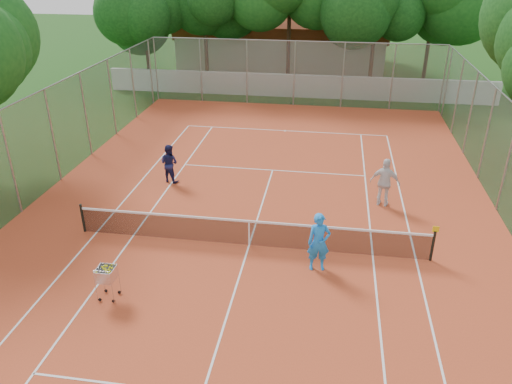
# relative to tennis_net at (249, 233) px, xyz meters

# --- Properties ---
(ground) EXTENTS (120.00, 120.00, 0.00)m
(ground) POSITION_rel_tennis_net_xyz_m (0.00, 0.00, -0.51)
(ground) COLOR #163B10
(ground) RESTS_ON ground
(court_pad) EXTENTS (18.00, 34.00, 0.02)m
(court_pad) POSITION_rel_tennis_net_xyz_m (0.00, 0.00, -0.50)
(court_pad) COLOR #BE4825
(court_pad) RESTS_ON ground
(court_lines) EXTENTS (10.98, 23.78, 0.01)m
(court_lines) POSITION_rel_tennis_net_xyz_m (0.00, 0.00, -0.49)
(court_lines) COLOR white
(court_lines) RESTS_ON court_pad
(tennis_net) EXTENTS (11.88, 0.10, 0.98)m
(tennis_net) POSITION_rel_tennis_net_xyz_m (0.00, 0.00, 0.00)
(tennis_net) COLOR black
(tennis_net) RESTS_ON court_pad
(perimeter_fence) EXTENTS (18.00, 34.00, 4.00)m
(perimeter_fence) POSITION_rel_tennis_net_xyz_m (0.00, 0.00, 1.49)
(perimeter_fence) COLOR slate
(perimeter_fence) RESTS_ON ground
(boundary_wall) EXTENTS (26.00, 0.30, 1.50)m
(boundary_wall) POSITION_rel_tennis_net_xyz_m (0.00, 19.00, 0.24)
(boundary_wall) COLOR white
(boundary_wall) RESTS_ON ground
(clubhouse) EXTENTS (16.40, 9.00, 4.40)m
(clubhouse) POSITION_rel_tennis_net_xyz_m (-2.00, 29.00, 1.69)
(clubhouse) COLOR beige
(clubhouse) RESTS_ON ground
(tropical_trees) EXTENTS (29.00, 19.00, 10.00)m
(tropical_trees) POSITION_rel_tennis_net_xyz_m (0.00, 22.00, 4.49)
(tropical_trees) COLOR #0E3811
(tropical_trees) RESTS_ON ground
(player_near) EXTENTS (0.77, 0.57, 1.92)m
(player_near) POSITION_rel_tennis_net_xyz_m (2.34, -1.02, 0.47)
(player_near) COLOR #1B84ED
(player_near) RESTS_ON court_pad
(player_far_left) EXTENTS (0.96, 0.85, 1.67)m
(player_far_left) POSITION_rel_tennis_net_xyz_m (-4.21, 4.57, 0.34)
(player_far_left) COLOR #181B49
(player_far_left) RESTS_ON court_pad
(player_far_right) EXTENTS (1.22, 0.73, 1.94)m
(player_far_right) POSITION_rel_tennis_net_xyz_m (4.68, 3.71, 0.48)
(player_far_right) COLOR silver
(player_far_right) RESTS_ON court_pad
(ball_hopper) EXTENTS (0.55, 0.55, 1.11)m
(ball_hopper) POSITION_rel_tennis_net_xyz_m (-3.51, -3.41, 0.07)
(ball_hopper) COLOR silver
(ball_hopper) RESTS_ON court_pad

